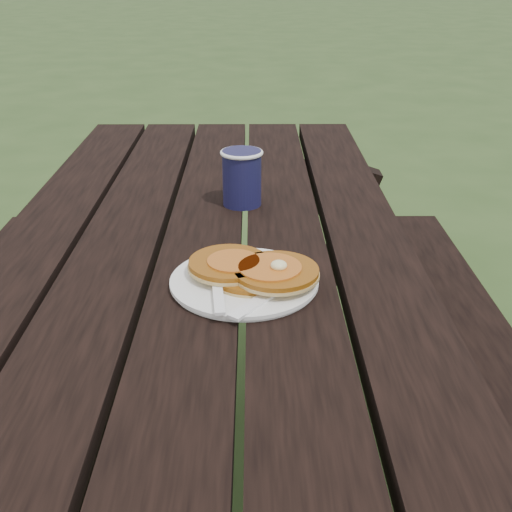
{
  "coord_description": "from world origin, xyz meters",
  "views": [
    {
      "loc": [
        0.09,
        -1.02,
        1.22
      ],
      "look_at": [
        0.1,
        -0.13,
        0.8
      ],
      "focal_mm": 45.0,
      "sensor_mm": 36.0,
      "label": 1
    }
  ],
  "objects_px": {
    "plate": "(244,282)",
    "coffee_cup": "(242,175)",
    "pancake_stack": "(254,270)",
    "picnic_table": "(207,422)"
  },
  "relations": [
    {
      "from": "coffee_cup",
      "to": "pancake_stack",
      "type": "bearing_deg",
      "value": -86.29
    },
    {
      "from": "pancake_stack",
      "to": "plate",
      "type": "bearing_deg",
      "value": -170.21
    },
    {
      "from": "plate",
      "to": "pancake_stack",
      "type": "height_order",
      "value": "pancake_stack"
    },
    {
      "from": "plate",
      "to": "pancake_stack",
      "type": "distance_m",
      "value": 0.02
    },
    {
      "from": "pancake_stack",
      "to": "coffee_cup",
      "type": "height_order",
      "value": "coffee_cup"
    },
    {
      "from": "plate",
      "to": "coffee_cup",
      "type": "relative_size",
      "value": 1.98
    },
    {
      "from": "picnic_table",
      "to": "pancake_stack",
      "type": "xyz_separation_m",
      "value": [
        0.09,
        -0.13,
        0.41
      ]
    },
    {
      "from": "picnic_table",
      "to": "coffee_cup",
      "type": "relative_size",
      "value": 15.85
    },
    {
      "from": "plate",
      "to": "pancake_stack",
      "type": "bearing_deg",
      "value": 9.79
    },
    {
      "from": "pancake_stack",
      "to": "coffee_cup",
      "type": "bearing_deg",
      "value": 93.71
    }
  ]
}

